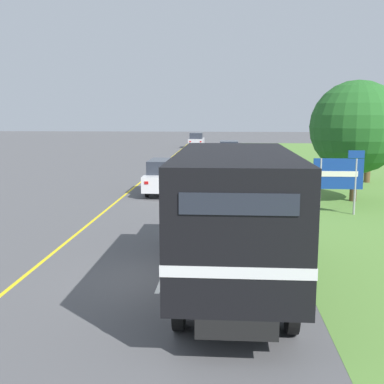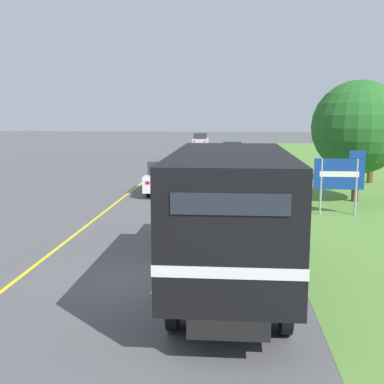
% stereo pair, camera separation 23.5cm
% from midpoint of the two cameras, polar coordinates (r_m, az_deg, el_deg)
% --- Properties ---
extents(ground_plane, '(200.00, 200.00, 0.00)m').
position_cam_midpoint_polar(ground_plane, '(12.76, -4.10, -10.34)').
color(ground_plane, '#515154').
extents(edge_line_yellow, '(0.12, 74.98, 0.01)m').
position_cam_midpoint_polar(edge_line_yellow, '(33.22, -5.42, 1.89)').
color(edge_line_yellow, yellow).
rests_on(edge_line_yellow, ground).
extents(centre_dash_near, '(0.12, 2.60, 0.01)m').
position_cam_midpoint_polar(centre_dash_near, '(13.06, -3.91, -9.86)').
color(centre_dash_near, white).
rests_on(centre_dash_near, ground).
extents(centre_dash_mid_a, '(0.12, 2.60, 0.01)m').
position_cam_midpoint_polar(centre_dash_mid_a, '(19.37, -1.22, -3.45)').
color(centre_dash_mid_a, white).
rests_on(centre_dash_mid_a, ground).
extents(centre_dash_mid_b, '(0.12, 2.60, 0.01)m').
position_cam_midpoint_polar(centre_dash_mid_b, '(25.83, 0.12, -0.21)').
color(centre_dash_mid_b, white).
rests_on(centre_dash_mid_b, ground).
extents(centre_dash_far, '(0.12, 2.60, 0.01)m').
position_cam_midpoint_polar(centre_dash_far, '(32.34, 0.92, 1.73)').
color(centre_dash_far, white).
rests_on(centre_dash_far, ground).
extents(centre_dash_farthest, '(0.12, 2.60, 0.01)m').
position_cam_midpoint_polar(centre_dash_farthest, '(38.88, 1.45, 3.02)').
color(centre_dash_farthest, white).
rests_on(centre_dash_farthest, ground).
extents(horse_trailer_truck, '(2.60, 8.62, 3.43)m').
position_cam_midpoint_polar(horse_trailer_truck, '(11.87, 4.43, -2.13)').
color(horse_trailer_truck, black).
rests_on(horse_trailer_truck, ground).
extents(lead_car_white, '(1.80, 4.53, 1.83)m').
position_cam_midpoint_polar(lead_car_white, '(25.97, -3.53, 1.90)').
color(lead_car_white, black).
rests_on(lead_car_white, ground).
extents(lead_car_blue_ahead, '(1.80, 4.62, 1.89)m').
position_cam_midpoint_polar(lead_car_blue_ahead, '(42.50, 4.23, 4.82)').
color(lead_car_blue_ahead, black).
rests_on(lead_car_blue_ahead, ground).
extents(lead_car_silver_ahead, '(1.80, 4.42, 1.87)m').
position_cam_midpoint_polar(lead_car_silver_ahead, '(60.14, 0.42, 6.17)').
color(lead_car_silver_ahead, black).
rests_on(lead_car_silver_ahead, ground).
extents(highway_sign, '(2.09, 0.09, 2.74)m').
position_cam_midpoint_polar(highway_sign, '(21.26, 16.73, 1.95)').
color(highway_sign, '#9E9EA3').
rests_on(highway_sign, ground).
extents(roadside_tree_near, '(4.48, 4.48, 5.86)m').
position_cam_midpoint_polar(roadside_tree_near, '(24.64, 18.67, 7.28)').
color(roadside_tree_near, '#4C3823').
rests_on(roadside_tree_near, ground).
extents(roadside_tree_mid, '(3.11, 3.11, 4.94)m').
position_cam_midpoint_polar(roadside_tree_mid, '(31.74, 20.13, 7.10)').
color(roadside_tree_mid, brown).
rests_on(roadside_tree_mid, ground).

